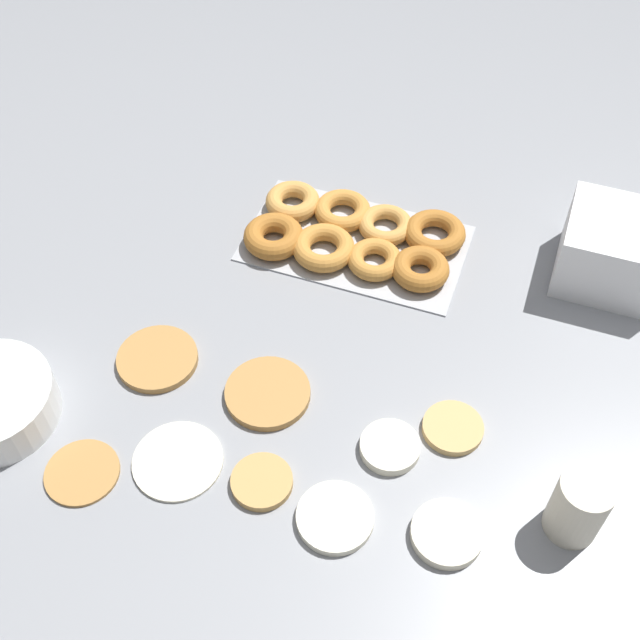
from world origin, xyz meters
The scene contains 13 objects.
ground_plane centered at (0.00, 0.00, 0.00)m, with size 3.00×3.00×0.00m, color gray.
pancake_0 centered at (0.04, 0.04, 0.01)m, with size 0.12×0.12×0.01m, color #B27F42.
pancake_1 centered at (-0.14, 0.07, 0.01)m, with size 0.08×0.08×0.01m, color silver.
pancake_2 centered at (-0.10, 0.19, 0.01)m, with size 0.10×0.10×0.01m, color silver.
pancake_3 centered at (0.00, 0.17, 0.01)m, with size 0.08×0.08×0.01m, color tan.
pancake_4 centered at (0.12, 0.18, 0.00)m, with size 0.12×0.12×0.01m, color silver.
pancake_5 centered at (-0.24, 0.16, 0.01)m, with size 0.09×0.09×0.01m, color beige.
pancake_6 centered at (-0.21, 0.01, 0.01)m, with size 0.08×0.08×0.01m, color tan.
pancake_7 centered at (0.22, 0.04, 0.01)m, with size 0.12×0.12×0.01m, color #B27F42.
pancake_8 centered at (0.22, 0.24, 0.00)m, with size 0.10×0.10×0.01m, color #B27F42.
donut_tray centered at (0.03, -0.28, 0.02)m, with size 0.35×0.21×0.04m.
container_stack centered at (-0.37, -0.35, 0.06)m, with size 0.16×0.15×0.11m.
paper_cup centered at (-0.38, 0.10, 0.05)m, with size 0.07×0.07×0.10m.
Camera 1 is at (-0.24, 0.61, 0.92)m, focal length 45.00 mm.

